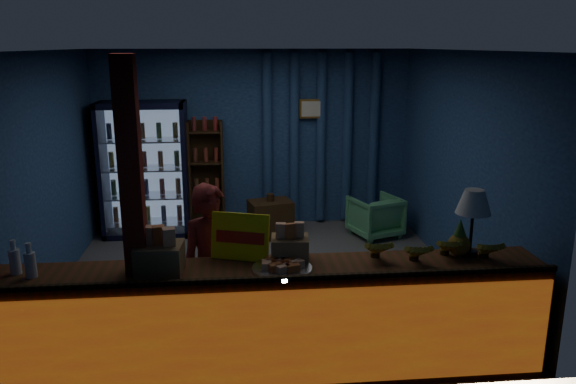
% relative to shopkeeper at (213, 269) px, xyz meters
% --- Properties ---
extents(ground, '(4.60, 4.60, 0.00)m').
position_rel_shopkeeper_xyz_m(ground, '(0.50, 1.43, -0.76)').
color(ground, '#515154').
rests_on(ground, ground).
extents(room_walls, '(4.60, 4.60, 4.60)m').
position_rel_shopkeeper_xyz_m(room_walls, '(0.50, 1.43, 0.81)').
color(room_walls, navy).
rests_on(room_walls, ground).
extents(counter, '(4.40, 0.57, 0.99)m').
position_rel_shopkeeper_xyz_m(counter, '(0.50, -0.48, -0.28)').
color(counter, brown).
rests_on(counter, ground).
extents(support_post, '(0.16, 0.16, 2.60)m').
position_rel_shopkeeper_xyz_m(support_post, '(-0.55, -0.47, 0.54)').
color(support_post, maroon).
rests_on(support_post, ground).
extents(beverage_cooler, '(1.20, 0.62, 1.90)m').
position_rel_shopkeeper_xyz_m(beverage_cooler, '(-1.05, 3.34, 0.17)').
color(beverage_cooler, black).
rests_on(beverage_cooler, ground).
extents(bottle_shelf, '(0.50, 0.28, 1.60)m').
position_rel_shopkeeper_xyz_m(bottle_shelf, '(-0.20, 3.48, 0.03)').
color(bottle_shelf, '#392812').
rests_on(bottle_shelf, ground).
extents(curtain_folds, '(1.74, 0.14, 2.50)m').
position_rel_shopkeeper_xyz_m(curtain_folds, '(1.50, 3.57, 0.54)').
color(curtain_folds, navy).
rests_on(curtain_folds, room_walls).
extents(framed_picture, '(0.36, 0.04, 0.28)m').
position_rel_shopkeeper_xyz_m(framed_picture, '(1.35, 3.52, 0.99)').
color(framed_picture, '#C78A31').
rests_on(framed_picture, room_walls).
extents(shopkeeper, '(0.65, 0.53, 1.52)m').
position_rel_shopkeeper_xyz_m(shopkeeper, '(0.00, 0.00, 0.00)').
color(shopkeeper, maroon).
rests_on(shopkeeper, ground).
extents(green_chair, '(0.80, 0.81, 0.59)m').
position_rel_shopkeeper_xyz_m(green_chair, '(2.18, 2.85, -0.47)').
color(green_chair, '#5BB777').
rests_on(green_chair, ground).
extents(side_table, '(0.66, 0.55, 0.63)m').
position_rel_shopkeeper_xyz_m(side_table, '(0.70, 2.96, -0.49)').
color(side_table, '#392812').
rests_on(side_table, ground).
extents(yellow_sign, '(0.49, 0.24, 0.39)m').
position_rel_shopkeeper_xyz_m(yellow_sign, '(0.24, -0.27, 0.38)').
color(yellow_sign, '#FFF80D').
rests_on(yellow_sign, counter).
extents(soda_bottles, '(0.51, 0.16, 0.27)m').
position_rel_shopkeeper_xyz_m(soda_bottles, '(-1.55, -0.45, 0.30)').
color(soda_bottles, red).
rests_on(soda_bottles, counter).
extents(snack_box_left, '(0.37, 0.32, 0.37)m').
position_rel_shopkeeper_xyz_m(snack_box_left, '(-0.38, -0.48, 0.32)').
color(snack_box_left, olive).
rests_on(snack_box_left, counter).
extents(snack_box_centre, '(0.32, 0.27, 0.32)m').
position_rel_shopkeeper_xyz_m(snack_box_centre, '(0.65, -0.32, 0.30)').
color(snack_box_centre, olive).
rests_on(snack_box_centre, counter).
extents(pastry_tray, '(0.48, 0.48, 0.08)m').
position_rel_shopkeeper_xyz_m(pastry_tray, '(0.56, -0.54, 0.22)').
color(pastry_tray, silver).
rests_on(pastry_tray, counter).
extents(banana_bunches, '(1.16, 0.32, 0.19)m').
position_rel_shopkeeper_xyz_m(banana_bunches, '(1.81, -0.42, 0.28)').
color(banana_bunches, gold).
rests_on(banana_bunches, counter).
extents(table_lamp, '(0.29, 0.29, 0.57)m').
position_rel_shopkeeper_xyz_m(table_lamp, '(2.15, -0.37, 0.63)').
color(table_lamp, black).
rests_on(table_lamp, counter).
extents(pineapple, '(0.18, 0.18, 0.32)m').
position_rel_shopkeeper_xyz_m(pineapple, '(2.05, -0.38, 0.32)').
color(pineapple, olive).
rests_on(pineapple, counter).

